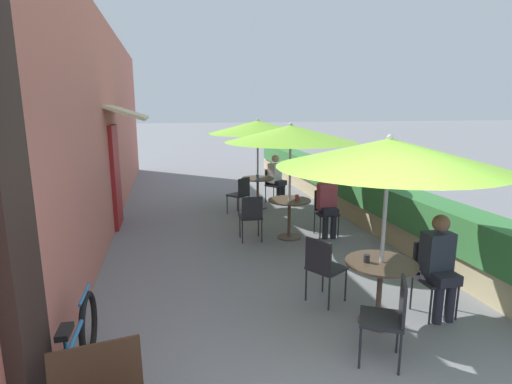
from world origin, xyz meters
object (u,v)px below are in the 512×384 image
object	(u,v)px
coffee_cup_far	(257,177)
bicycle_leaning	(77,354)
cafe_chair_far_right	(240,193)
patio_table_near	(380,278)
patio_umbrella_far	(258,127)
seated_patron_far_left	(276,176)
cafe_chair_near_left	(323,265)
patio_umbrella_mid	(291,134)
patio_umbrella_near	(389,153)
patio_table_far	(258,186)
cafe_chair_mid_left	(325,209)
patio_table_mid	(289,210)
cafe_chair_near_right	(390,314)
coffee_cup_mid	(297,197)
cafe_chair_near_back	(432,272)
seated_patron_near_back	(439,262)
cafe_chair_far_left	(273,182)
cafe_chair_mid_right	(251,214)
coffee_cup_near	(367,258)
seated_patron_mid_left	(328,202)

from	to	relation	value
coffee_cup_far	bicycle_leaning	bearing A→B (deg)	-116.72
cafe_chair_far_right	patio_table_near	bearing A→B (deg)	-121.02
patio_umbrella_far	seated_patron_far_left	bearing A→B (deg)	35.96
patio_table_near	bicycle_leaning	world-z (taller)	bicycle_leaning
cafe_chair_near_left	patio_umbrella_mid	xyz separation A→B (m)	(0.36, 2.57, 1.46)
patio_umbrella_near	patio_umbrella_far	size ratio (longest dim) A/B	1.00
patio_table_far	bicycle_leaning	bearing A→B (deg)	-116.65
cafe_chair_mid_left	coffee_cup_far	world-z (taller)	cafe_chair_mid_left
patio_umbrella_mid	patio_table_mid	bearing A→B (deg)	0.00
cafe_chair_near_right	coffee_cup_mid	world-z (taller)	cafe_chair_near_right
cafe_chair_near_back	coffee_cup_mid	distance (m)	3.15
patio_table_mid	patio_umbrella_mid	world-z (taller)	patio_umbrella_mid
patio_umbrella_near	seated_patron_near_back	bearing A→B (deg)	-1.36
coffee_cup_mid	cafe_chair_far_left	size ratio (longest dim) A/B	0.10
patio_umbrella_near	bicycle_leaning	size ratio (longest dim) A/B	1.43
cafe_chair_mid_right	cafe_chair_far_left	bearing A→B (deg)	70.70
seated_patron_near_back	coffee_cup_near	distance (m)	0.92
coffee_cup_mid	patio_table_far	size ratio (longest dim) A/B	0.11
cafe_chair_mid_right	seated_patron_far_left	xyz separation A→B (m)	(1.29, 2.87, 0.17)
cafe_chair_near_back	patio_table_mid	bearing A→B (deg)	-76.28
patio_table_near	coffee_cup_near	xyz separation A→B (m)	(-0.17, 0.03, 0.24)
coffee_cup_near	cafe_chair_mid_right	size ratio (longest dim) A/B	0.10
patio_table_mid	seated_patron_far_left	bearing A→B (deg)	79.20
cafe_chair_near_back	patio_umbrella_far	distance (m)	5.73
cafe_chair_near_right	cafe_chair_near_back	xyz separation A→B (m)	(1.03, 0.78, 0.00)
coffee_cup_near	cafe_chair_far_right	world-z (taller)	cafe_chair_far_right
patio_table_far	seated_patron_far_left	size ratio (longest dim) A/B	0.64
cafe_chair_near_right	cafe_chair_far_left	distance (m)	6.81
seated_patron_near_back	bicycle_leaning	world-z (taller)	seated_patron_near_back
cafe_chair_mid_left	patio_table_far	distance (m)	2.50
cafe_chair_near_right	cafe_chair_mid_left	bearing A→B (deg)	15.00
coffee_cup_near	patio_umbrella_far	xyz separation A→B (m)	(0.02, 5.54, 1.19)
cafe_chair_near_left	cafe_chair_mid_right	xyz separation A→B (m)	(-0.38, 2.53, 0.00)
cafe_chair_near_right	seated_patron_near_back	distance (m)	1.24
cafe_chair_mid_left	cafe_chair_mid_right	distance (m)	1.49
patio_table_mid	cafe_chair_mid_left	world-z (taller)	cafe_chair_mid_left
cafe_chair_near_back	bicycle_leaning	bearing A→B (deg)	6.31
cafe_chair_mid_right	patio_umbrella_far	world-z (taller)	patio_umbrella_far
cafe_chair_near_left	cafe_chair_near_right	size ratio (longest dim) A/B	1.00
patio_table_mid	seated_patron_mid_left	world-z (taller)	seated_patron_mid_left
cafe_chair_far_left	cafe_chair_near_back	bearing A→B (deg)	54.71
cafe_chair_near_right	bicycle_leaning	xyz separation A→B (m)	(-2.87, 0.26, -0.17)
cafe_chair_mid_right	patio_umbrella_far	bearing A→B (deg)	77.33
coffee_cup_mid	cafe_chair_far_right	xyz separation A→B (m)	(-0.73, 1.89, -0.28)
cafe_chair_far_right	coffee_cup_far	size ratio (longest dim) A/B	9.67
cafe_chair_mid_left	cafe_chair_far_left	distance (m)	2.90
seated_patron_near_back	cafe_chair_near_right	bearing A→B (deg)	31.66
patio_umbrella_near	patio_table_mid	distance (m)	3.47
coffee_cup_mid	cafe_chair_mid_left	bearing A→B (deg)	4.46
cafe_chair_near_left	patio_umbrella_mid	world-z (taller)	patio_umbrella_mid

